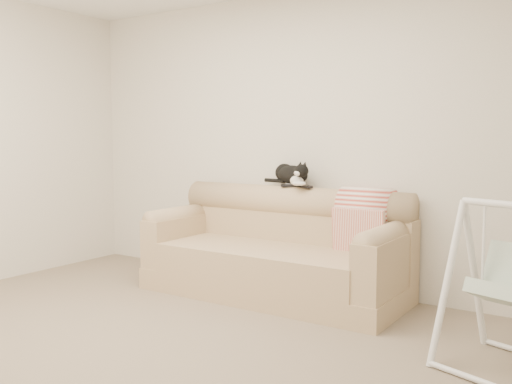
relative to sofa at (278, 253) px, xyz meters
The scene contains 8 objects.
ground_plane 1.66m from the sofa, 86.71° to the right, with size 5.00×5.00×0.00m, color #6F624D.
room_shell 2.00m from the sofa, 86.71° to the right, with size 5.04×4.04×2.60m.
sofa is the anchor object (origin of this frame).
remote_a 0.61m from the sofa, 91.04° to the left, with size 0.18×0.12×0.03m.
remote_b 0.62m from the sofa, 58.24° to the left, with size 0.17×0.13×0.02m.
tuxedo_cat 0.70m from the sofa, 94.73° to the left, with size 0.54×0.39×0.22m.
throw_blanket 0.82m from the sofa, 18.13° to the left, with size 0.43×0.38×0.58m.
baby_swing 2.01m from the sofa, 18.60° to the right, with size 0.76×0.78×0.98m.
Camera 1 is at (2.38, -2.45, 1.33)m, focal length 40.00 mm.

